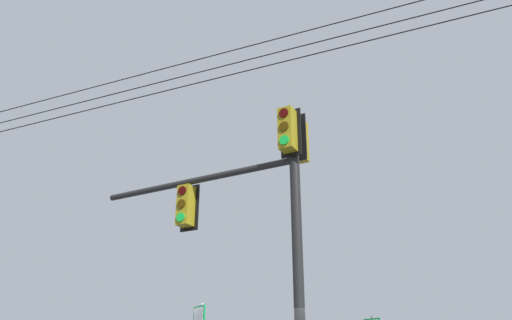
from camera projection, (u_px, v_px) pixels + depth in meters
signal_mast_assembly at (260, 204)px, 9.99m from camera, size 4.90×2.08×6.44m
overhead_wire_span at (244, 60)px, 11.42m from camera, size 22.55×10.69×1.36m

